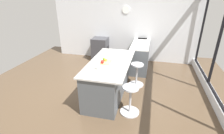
{
  "coord_description": "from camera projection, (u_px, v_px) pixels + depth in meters",
  "views": [
    {
      "loc": [
        3.8,
        1.18,
        2.53
      ],
      "look_at": [
        -0.03,
        0.24,
        0.8
      ],
      "focal_mm": 27.25,
      "sensor_mm": 36.0,
      "label": 1
    }
  ],
  "objects": [
    {
      "name": "stool_by_window",
      "position": [
        137.0,
        75.0,
        4.96
      ],
      "size": [
        0.44,
        0.44,
        0.68
      ],
      "color": "#B7B7BC",
      "rests_on": "ground_plane"
    },
    {
      "name": "oven_range",
      "position": [
        100.0,
        49.0,
        6.88
      ],
      "size": [
        0.6,
        0.61,
        0.89
      ],
      "color": "#38383D",
      "rests_on": "ground_plane"
    },
    {
      "name": "ground_plane",
      "position": [
        103.0,
        93.0,
        4.65
      ],
      "size": [
        7.4,
        7.4,
        0.0
      ],
      "primitive_type": "plane",
      "color": "brown"
    },
    {
      "name": "water_bottle",
      "position": [
        98.0,
        65.0,
        3.76
      ],
      "size": [
        0.06,
        0.06,
        0.31
      ],
      "color": "silver",
      "rests_on": "kitchen_island"
    },
    {
      "name": "cutting_board",
      "position": [
        106.0,
        62.0,
        4.21
      ],
      "size": [
        0.36,
        0.24,
        0.02
      ],
      "primitive_type": "cube",
      "color": "tan",
      "rests_on": "kitchen_island"
    },
    {
      "name": "apple_red",
      "position": [
        102.0,
        62.0,
        4.09
      ],
      "size": [
        0.09,
        0.09,
        0.09
      ],
      "primitive_type": "sphere",
      "color": "red",
      "rests_on": "cutting_board"
    },
    {
      "name": "interior_partition_left",
      "position": [
        123.0,
        24.0,
        6.61
      ],
      "size": [
        0.15,
        5.58,
        2.85
      ],
      "color": "silver",
      "rests_on": "ground_plane"
    },
    {
      "name": "apple_green",
      "position": [
        104.0,
        59.0,
        4.29
      ],
      "size": [
        0.07,
        0.07,
        0.07
      ],
      "primitive_type": "sphere",
      "color": "#609E2D",
      "rests_on": "cutting_board"
    },
    {
      "name": "stool_middle",
      "position": [
        130.0,
        101.0,
        3.79
      ],
      "size": [
        0.44,
        0.44,
        0.68
      ],
      "color": "#B7B7BC",
      "rests_on": "ground_plane"
    },
    {
      "name": "sink_cabinet",
      "position": [
        141.0,
        51.0,
        6.52
      ],
      "size": [
        2.58,
        0.6,
        1.2
      ],
      "color": "#4C5156",
      "rests_on": "ground_plane"
    },
    {
      "name": "kitchen_island",
      "position": [
        108.0,
        78.0,
        4.46
      ],
      "size": [
        2.09,
        1.0,
        0.94
      ],
      "color": "#4C5156",
      "rests_on": "ground_plane"
    },
    {
      "name": "apple_yellow",
      "position": [
        106.0,
        60.0,
        4.23
      ],
      "size": [
        0.07,
        0.07,
        0.07
      ],
      "primitive_type": "sphere",
      "color": "gold",
      "rests_on": "cutting_board"
    }
  ]
}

